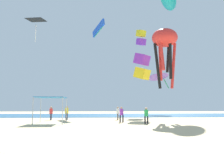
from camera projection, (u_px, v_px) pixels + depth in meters
name	position (u px, v px, depth m)	size (l,w,h in m)	color
ground	(114.00, 126.00, 21.18)	(110.00, 110.00, 0.10)	#D1BA8C
ocean_strip	(105.00, 115.00, 44.54)	(110.00, 18.02, 0.03)	#28608C
canopy_tent	(51.00, 99.00, 23.95)	(2.79, 3.19, 2.60)	#B2B2B7
person_near_tent	(67.00, 112.00, 29.88)	(0.41, 0.42, 1.74)	#33384C
person_leftmost	(122.00, 113.00, 25.51)	(0.44, 0.39, 1.65)	black
person_central	(146.00, 114.00, 23.26)	(0.41, 0.38, 1.60)	black
person_rightmost	(118.00, 112.00, 30.43)	(0.39, 0.44, 1.63)	brown
person_far_shore	(51.00, 112.00, 29.34)	(0.39, 0.44, 1.66)	#33384C
kite_octopus_red	(165.00, 41.00, 27.80)	(4.13, 4.13, 6.96)	red
kite_box_purple	(142.00, 66.00, 32.46)	(2.46, 2.45, 3.70)	purple
kite_delta_pink	(158.00, 75.00, 49.04)	(5.41, 5.44, 3.66)	pink
kite_diamond_black	(36.00, 21.00, 38.17)	(3.04, 3.04, 3.75)	black
kite_parafoil_blue	(98.00, 28.00, 44.35)	(2.24, 4.06, 2.68)	blue
kite_box_yellow	(141.00, 38.00, 46.52)	(1.98, 2.06, 3.15)	yellow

